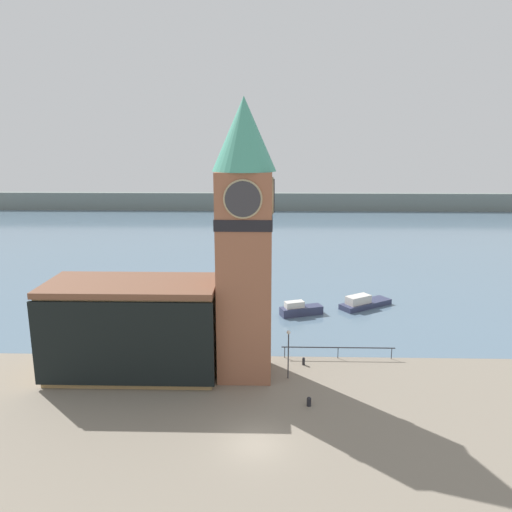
{
  "coord_description": "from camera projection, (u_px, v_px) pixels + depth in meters",
  "views": [
    {
      "loc": [
        0.83,
        -29.28,
        19.54
      ],
      "look_at": [
        -0.14,
        7.67,
        10.99
      ],
      "focal_mm": 35.0,
      "sensor_mm": 36.0,
      "label": 1
    }
  ],
  "objects": [
    {
      "name": "ground_plane",
      "position": [
        255.0,
        444.0,
        32.94
      ],
      "size": [
        160.0,
        160.0,
        0.0
      ],
      "primitive_type": "plane",
      "color": "gray"
    },
    {
      "name": "water",
      "position": [
        265.0,
        236.0,
        104.79
      ],
      "size": [
        160.0,
        120.0,
        0.0
      ],
      "color": "slate",
      "rests_on": "ground_plane"
    },
    {
      "name": "far_shoreline",
      "position": [
        266.0,
        202.0,
        143.18
      ],
      "size": [
        180.0,
        3.0,
        5.0
      ],
      "color": "slate",
      "rests_on": "water"
    },
    {
      "name": "pier_railing",
      "position": [
        338.0,
        349.0,
        45.71
      ],
      "size": [
        10.4,
        0.08,
        1.09
      ],
      "color": "#232328",
      "rests_on": "ground_plane"
    },
    {
      "name": "clock_tower",
      "position": [
        245.0,
        235.0,
        40.19
      ],
      "size": [
        5.05,
        5.05,
        22.89
      ],
      "color": "#935B42",
      "rests_on": "ground_plane"
    },
    {
      "name": "pier_building",
      "position": [
        133.0,
        328.0,
        42.22
      ],
      "size": [
        14.39,
        6.81,
        8.08
      ],
      "color": "#A88451",
      "rests_on": "ground_plane"
    },
    {
      "name": "boat_near",
      "position": [
        300.0,
        310.0,
        57.21
      ],
      "size": [
        5.1,
        3.02,
        1.69
      ],
      "rotation": [
        0.0,
        0.0,
        0.34
      ],
      "color": "#333856",
      "rests_on": "water"
    },
    {
      "name": "boat_far",
      "position": [
        363.0,
        303.0,
        59.86
      ],
      "size": [
        6.78,
        5.44,
        1.59
      ],
      "rotation": [
        0.0,
        0.0,
        0.58
      ],
      "color": "#333856",
      "rests_on": "water"
    },
    {
      "name": "mooring_bollard_near",
      "position": [
        309.0,
        401.0,
        37.6
      ],
      "size": [
        0.35,
        0.35,
        0.73
      ],
      "color": "black",
      "rests_on": "ground_plane"
    },
    {
      "name": "mooring_bollard_far",
      "position": [
        304.0,
        361.0,
        44.5
      ],
      "size": [
        0.26,
        0.26,
        0.71
      ],
      "color": "black",
      "rests_on": "ground_plane"
    },
    {
      "name": "lamp_post",
      "position": [
        288.0,
        345.0,
        41.42
      ],
      "size": [
        0.32,
        0.32,
        4.27
      ],
      "color": "#2D2D33",
      "rests_on": "ground_plane"
    }
  ]
}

